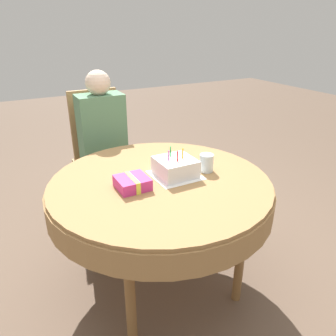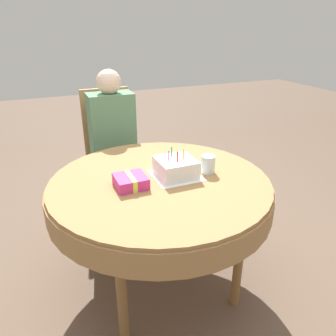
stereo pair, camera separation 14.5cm
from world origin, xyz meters
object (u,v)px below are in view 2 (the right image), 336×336
(birthday_cake, at_px, (176,167))
(gift_box, at_px, (131,181))
(person, at_px, (113,135))
(drinking_glass, at_px, (208,164))
(chair, at_px, (111,150))

(birthday_cake, height_order, gift_box, birthday_cake)
(person, distance_m, drinking_glass, 0.94)
(person, height_order, drinking_glass, person)
(person, xyz_separation_m, gift_box, (-0.13, -0.88, 0.03))
(chair, bearing_deg, gift_box, -97.05)
(chair, distance_m, birthday_cake, 0.99)
(birthday_cake, bearing_deg, person, 99.05)
(person, distance_m, birthday_cake, 0.86)
(chair, bearing_deg, person, -90.00)
(birthday_cake, distance_m, gift_box, 0.27)
(chair, bearing_deg, birthday_cake, -81.39)
(person, bearing_deg, chair, 90.00)
(drinking_glass, relative_size, gift_box, 0.61)
(gift_box, bearing_deg, chair, 82.34)
(chair, bearing_deg, drinking_glass, -71.56)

